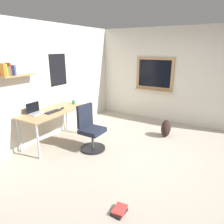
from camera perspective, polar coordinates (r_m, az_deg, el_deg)
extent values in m
plane|color=#ADA393|center=(4.09, 9.05, -12.89)|extent=(5.20, 5.20, 0.00)
cube|color=silver|center=(5.01, -17.39, 8.05)|extent=(5.00, 0.10, 2.60)
cube|color=tan|center=(4.34, -24.56, 9.27)|extent=(0.68, 0.20, 0.02)
cube|color=black|center=(5.14, -14.82, 11.30)|extent=(0.52, 0.01, 0.74)
cube|color=orange|center=(4.19, -28.20, 10.32)|extent=(0.04, 0.14, 0.23)
cube|color=gold|center=(4.21, -27.74, 10.34)|extent=(0.02, 0.14, 0.22)
cube|color=#3D934C|center=(4.23, -27.29, 10.10)|extent=(0.03, 0.14, 0.17)
cube|color=#C63833|center=(4.25, -26.92, 10.59)|extent=(0.03, 0.14, 0.24)
cube|color=black|center=(4.27, -26.43, 10.38)|extent=(0.04, 0.14, 0.19)
cube|color=#3851B2|center=(4.30, -25.91, 10.46)|extent=(0.04, 0.14, 0.19)
cube|color=silver|center=(5.94, 18.61, 9.32)|extent=(0.10, 5.00, 2.60)
cube|color=tan|center=(6.07, 11.79, 10.48)|extent=(0.04, 1.10, 0.90)
cube|color=black|center=(6.05, 11.74, 10.47)|extent=(0.01, 0.94, 0.76)
cube|color=tan|center=(6.10, 11.38, 6.10)|extent=(0.12, 1.10, 0.03)
cube|color=tan|center=(4.63, -16.15, 0.20)|extent=(1.50, 0.67, 0.03)
cylinder|color=#B7B7BC|center=(4.14, -19.95, -7.79)|extent=(0.04, 0.04, 0.72)
cylinder|color=#B7B7BC|center=(5.04, -8.00, -2.32)|extent=(0.04, 0.04, 0.72)
cylinder|color=#B7B7BC|center=(4.56, -24.42, -6.02)|extent=(0.04, 0.04, 0.72)
cylinder|color=#B7B7BC|center=(5.39, -12.58, -1.28)|extent=(0.04, 0.04, 0.72)
cylinder|color=black|center=(4.41, -5.35, -10.04)|extent=(0.52, 0.52, 0.04)
cylinder|color=#4C4C51|center=(4.33, -5.42, -7.81)|extent=(0.05, 0.05, 0.34)
cube|color=#1E2333|center=(4.24, -5.51, -5.19)|extent=(0.44, 0.44, 0.09)
cube|color=#1E2333|center=(4.27, -7.58, -1.00)|extent=(0.41, 0.12, 0.48)
cube|color=#ADAFB5|center=(4.50, -20.29, -0.37)|extent=(0.31, 0.21, 0.02)
cube|color=black|center=(4.54, -21.24, 1.19)|extent=(0.31, 0.01, 0.21)
cube|color=black|center=(4.51, -16.12, 0.12)|extent=(0.37, 0.13, 0.02)
ellipsoid|color=#262628|center=(4.70, -13.68, 1.08)|extent=(0.10, 0.06, 0.03)
cylinder|color=#338C4C|center=(5.04, -10.64, 2.72)|extent=(0.08, 0.08, 0.09)
ellipsoid|color=black|center=(5.08, 14.81, -4.43)|extent=(0.32, 0.22, 0.42)
cube|color=black|center=(2.96, 1.98, -26.09)|extent=(0.22, 0.16, 0.03)
cube|color=#C63833|center=(2.95, 2.19, -25.51)|extent=(0.22, 0.17, 0.03)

